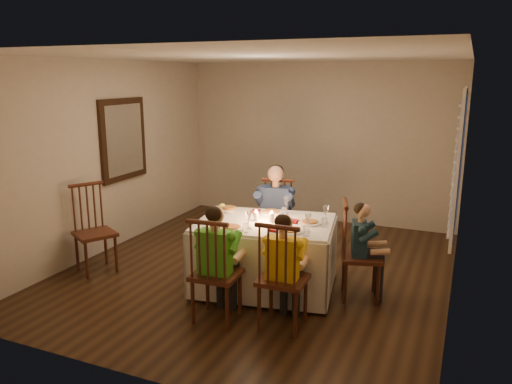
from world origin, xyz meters
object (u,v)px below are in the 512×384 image
at_px(child_green, 217,319).
at_px(child_yellow, 282,325).
at_px(chair_near_left, 217,319).
at_px(child_teal, 359,297).
at_px(chair_extra, 98,271).
at_px(chair_near_right, 282,325).
at_px(dining_table, 265,241).
at_px(serving_bowl, 229,210).
at_px(chair_adult, 275,263).
at_px(chair_end, 359,297).
at_px(adult, 275,263).

xyz_separation_m(child_green, child_yellow, (0.65, 0.14, 0.00)).
distance_m(chair_near_left, child_teal, 1.61).
bearing_deg(chair_extra, chair_near_right, -69.01).
height_order(chair_near_right, child_green, child_green).
relative_size(dining_table, chair_near_left, 1.56).
bearing_deg(serving_bowl, chair_adult, 59.72).
bearing_deg(dining_table, serving_bowl, 151.24).
relative_size(dining_table, chair_end, 1.56).
height_order(chair_end, adult, adult).
bearing_deg(chair_extra, child_teal, -50.92).
xyz_separation_m(chair_adult, child_yellow, (0.68, -1.54, 0.00)).
relative_size(chair_near_left, chair_extra, 0.99).
height_order(adult, serving_bowl, serving_bowl).
distance_m(chair_extra, child_teal, 3.21).
distance_m(dining_table, serving_bowl, 0.62).
distance_m(dining_table, chair_extra, 2.22).
relative_size(dining_table, adult, 1.31).
relative_size(dining_table, chair_extra, 1.54).
distance_m(adult, serving_bowl, 1.08).
distance_m(chair_end, child_teal, 0.00).
height_order(chair_near_left, child_yellow, child_yellow).
distance_m(adult, child_teal, 1.38).
height_order(chair_near_left, serving_bowl, serving_bowl).
bearing_deg(chair_near_left, chair_extra, -19.14).
bearing_deg(child_teal, chair_end, -0.00).
bearing_deg(child_teal, child_yellow, 132.51).
distance_m(chair_near_right, child_teal, 1.08).
bearing_deg(adult, child_green, -99.54).
xyz_separation_m(chair_adult, chair_near_left, (0.03, -1.67, 0.00)).
bearing_deg(dining_table, chair_end, -0.37).
relative_size(chair_adult, chair_near_left, 1.00).
relative_size(child_green, serving_bowl, 6.11).
bearing_deg(chair_adult, child_green, -99.54).
xyz_separation_m(chair_end, child_yellow, (-0.56, -0.93, 0.00)).
distance_m(chair_near_right, chair_extra, 2.64).
bearing_deg(adult, chair_adult, 0.00).
relative_size(dining_table, child_yellow, 1.49).
distance_m(dining_table, chair_end, 1.21).
xyz_separation_m(chair_end, serving_bowl, (-1.59, 0.01, 0.82)).
bearing_deg(chair_near_left, adult, -93.02).
xyz_separation_m(chair_near_right, child_yellow, (0.00, 0.00, 0.00)).
distance_m(adult, child_yellow, 1.68).
xyz_separation_m(chair_end, child_teal, (0.00, 0.00, 0.00)).
relative_size(chair_adult, chair_end, 1.00).
bearing_deg(adult, chair_near_right, -76.78).
bearing_deg(adult, chair_near_left, -99.54).
distance_m(chair_end, adult, 1.38).
relative_size(adult, child_green, 1.09).
xyz_separation_m(chair_adult, chair_near_right, (0.68, -1.54, 0.00)).
bearing_deg(chair_near_right, child_green, 10.10).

